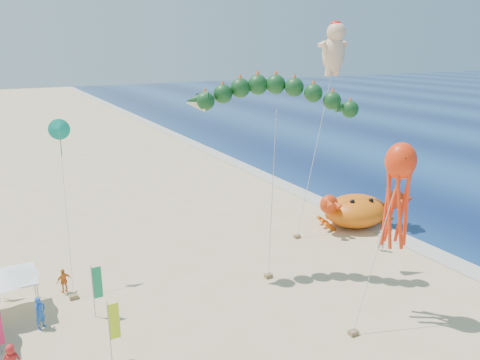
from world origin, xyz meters
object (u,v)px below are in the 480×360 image
canopy_white (6,275)px  octopus_kite (398,188)px  cherub_kite (334,48)px  dragon_kite (274,101)px  crab_inflatable (357,210)px

canopy_white → octopus_kite: bearing=-27.6°
cherub_kite → canopy_white: (-25.50, -3.56, -12.22)m
dragon_kite → canopy_white: 18.68m
crab_inflatable → octopus_kite: 14.71m
crab_inflatable → octopus_kite: octopus_kite is taller
crab_inflatable → canopy_white: bearing=-177.9°
dragon_kite → canopy_white: dragon_kite is taller
dragon_kite → octopus_kite: size_ratio=1.28×
crab_inflatable → cherub_kite: cherub_kite is taller
cherub_kite → crab_inflatable: bearing=-63.4°
canopy_white → cherub_kite: bearing=7.9°
crab_inflatable → canopy_white: crab_inflatable is taller
octopus_kite → canopy_white: (-19.19, 10.06, -5.08)m
cherub_kite → dragon_kite: bearing=-147.8°
dragon_kite → cherub_kite: (9.34, 5.87, 3.13)m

